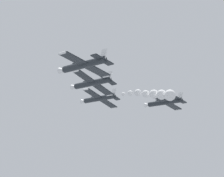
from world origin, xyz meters
TOP-DOWN VIEW (x-y plane):
  - airplane_lead at (6.43, 10.26)m, footprint 9.17×10.35m
  - smoke_trail_lead at (6.12, -6.06)m, footprint 2.35×14.04m
  - airplane_left_inner at (-5.63, -0.18)m, footprint 9.09×10.35m
  - airplane_right_inner at (17.74, 0.95)m, footprint 9.38×10.35m
  - airplane_left_outer at (-17.26, -10.56)m, footprint 9.42×10.35m

SIDE VIEW (x-z plane):
  - smoke_trail_lead at x=6.12m, z-range 65.17..68.67m
  - airplane_right_inner at x=17.74m, z-range 66.07..69.19m
  - airplane_left_outer at x=-17.26m, z-range 66.27..69.31m
  - airplane_lead at x=6.43m, z-range 66.46..69.95m
  - airplane_left_inner at x=-5.63m, z-range 66.43..70.09m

